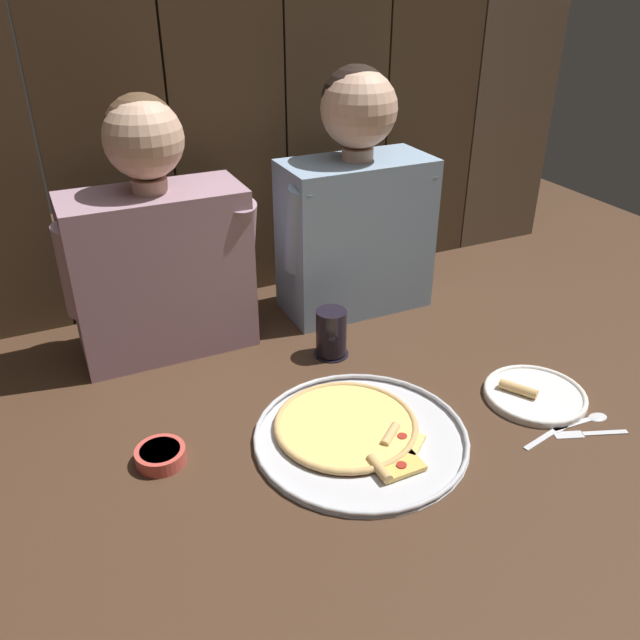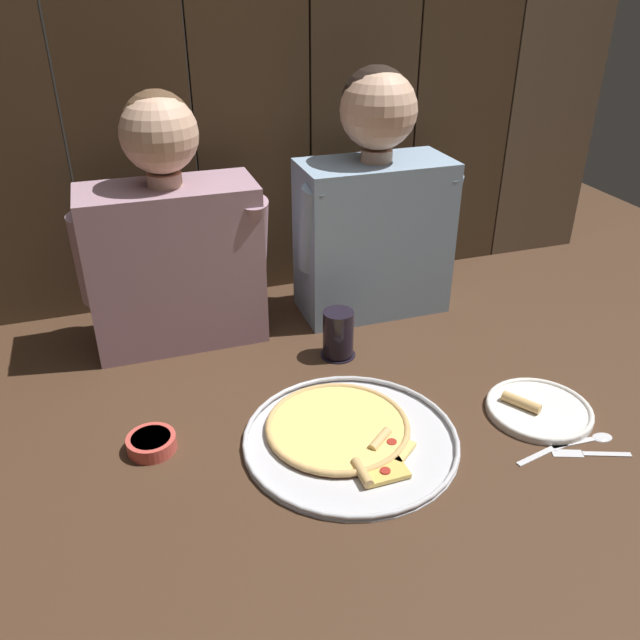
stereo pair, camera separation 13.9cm
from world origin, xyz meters
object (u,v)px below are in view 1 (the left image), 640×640
at_px(pizza_tray, 356,432).
at_px(diner_left, 157,244).
at_px(dinner_plate, 534,394).
at_px(drinking_glass, 331,333).
at_px(dipping_bowl, 161,455).
at_px(diner_right, 356,203).

bearing_deg(pizza_tray, diner_left, 116.49).
bearing_deg(dinner_plate, pizza_tray, 173.06).
distance_m(pizza_tray, drinking_glass, 0.32).
distance_m(dipping_bowl, diner_left, 0.52).
distance_m(pizza_tray, dinner_plate, 0.43).
relative_size(dinner_plate, diner_right, 0.35).
height_order(drinking_glass, diner_right, diner_right).
distance_m(pizza_tray, diner_right, 0.65).
relative_size(drinking_glass, diner_right, 0.19).
relative_size(pizza_tray, dinner_plate, 1.95).
relative_size(dipping_bowl, diner_right, 0.15).
height_order(dipping_bowl, diner_right, diner_right).
xyz_separation_m(dinner_plate, dipping_bowl, (-0.80, 0.14, 0.01)).
distance_m(pizza_tray, dipping_bowl, 0.39).
height_order(drinking_glass, diner_left, diner_left).
xyz_separation_m(drinking_glass, diner_right, (0.18, 0.21, 0.24)).
bearing_deg(diner_right, dinner_plate, -74.70).
relative_size(drinking_glass, diner_left, 0.20).
bearing_deg(pizza_tray, dinner_plate, -6.94).
xyz_separation_m(drinking_glass, dipping_bowl, (-0.47, -0.22, -0.04)).
bearing_deg(diner_left, drinking_glass, -31.30).
distance_m(drinking_glass, dipping_bowl, 0.52).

